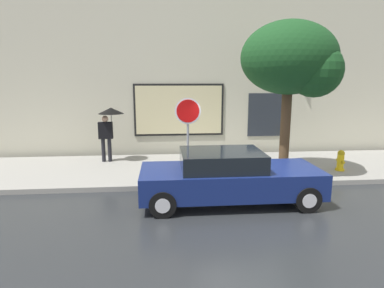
% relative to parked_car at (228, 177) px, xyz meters
% --- Properties ---
extents(ground_plane, '(60.00, 60.00, 0.00)m').
position_rel_parked_car_xyz_m(ground_plane, '(0.48, 0.05, -0.68)').
color(ground_plane, '#282B2D').
extents(sidewalk, '(20.00, 4.00, 0.15)m').
position_rel_parked_car_xyz_m(sidewalk, '(0.48, 3.05, -0.61)').
color(sidewalk, gray).
rests_on(sidewalk, ground).
extents(building_facade, '(20.00, 0.67, 7.00)m').
position_rel_parked_car_xyz_m(building_facade, '(0.47, 5.54, 2.80)').
color(building_facade, beige).
rests_on(building_facade, ground).
extents(parked_car, '(4.59, 1.88, 1.37)m').
position_rel_parked_car_xyz_m(parked_car, '(0.00, 0.00, 0.00)').
color(parked_car, navy).
rests_on(parked_car, ground).
extents(fire_hydrant, '(0.30, 0.44, 0.70)m').
position_rel_parked_car_xyz_m(fire_hydrant, '(4.25, 2.13, -0.19)').
color(fire_hydrant, yellow).
rests_on(fire_hydrant, sidewalk).
extents(pedestrian_with_umbrella, '(0.95, 0.93, 2.01)m').
position_rel_parked_car_xyz_m(pedestrian_with_umbrella, '(-3.63, 4.05, 1.03)').
color(pedestrian_with_umbrella, black).
rests_on(pedestrian_with_umbrella, sidewalk).
extents(street_tree, '(2.95, 2.51, 4.76)m').
position_rel_parked_car_xyz_m(street_tree, '(2.31, 1.80, 3.02)').
color(street_tree, '#4C3823').
rests_on(street_tree, sidewalk).
extents(stop_sign, '(0.76, 0.10, 2.50)m').
position_rel_parked_car_xyz_m(stop_sign, '(-0.94, 1.37, 1.23)').
color(stop_sign, gray).
rests_on(stop_sign, sidewalk).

